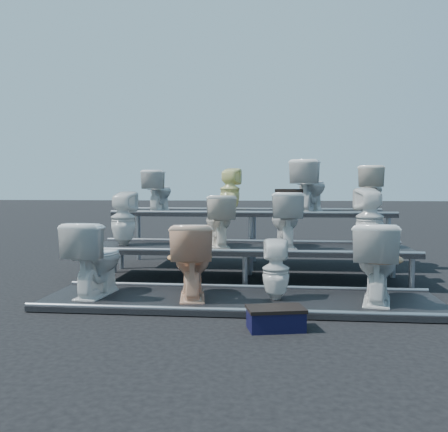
# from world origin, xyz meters

# --- Properties ---
(ground) EXTENTS (80.00, 80.00, 0.00)m
(ground) POSITION_xyz_m (0.00, 0.00, 0.00)
(ground) COLOR black
(ground) RESTS_ON ground
(tier_front) EXTENTS (4.20, 1.20, 0.06)m
(tier_front) POSITION_xyz_m (0.00, -1.30, 0.03)
(tier_front) COLOR black
(tier_front) RESTS_ON ground
(tier_mid) EXTENTS (4.20, 1.20, 0.46)m
(tier_mid) POSITION_xyz_m (0.00, 0.00, 0.23)
(tier_mid) COLOR black
(tier_mid) RESTS_ON ground
(tier_back) EXTENTS (4.20, 1.20, 0.86)m
(tier_back) POSITION_xyz_m (0.00, 1.30, 0.43)
(tier_back) COLOR black
(tier_back) RESTS_ON ground
(toilet_0) EXTENTS (0.53, 0.83, 0.81)m
(toilet_0) POSITION_xyz_m (-1.59, -1.30, 0.46)
(toilet_0) COLOR silver
(toilet_0) RESTS_ON tier_front
(toilet_1) EXTENTS (0.57, 0.85, 0.80)m
(toilet_1) POSITION_xyz_m (-0.52, -1.30, 0.46)
(toilet_1) COLOR #E9B692
(toilet_1) RESTS_ON tier_front
(toilet_2) EXTENTS (0.29, 0.30, 0.63)m
(toilet_2) POSITION_xyz_m (0.38, -1.30, 0.38)
(toilet_2) COLOR silver
(toilet_2) RESTS_ON tier_front
(toilet_3) EXTENTS (0.62, 0.88, 0.82)m
(toilet_3) POSITION_xyz_m (1.41, -1.30, 0.47)
(toilet_3) COLOR silver
(toilet_3) RESTS_ON tier_front
(toilet_4) EXTENTS (0.37, 0.37, 0.73)m
(toilet_4) POSITION_xyz_m (-1.68, 0.00, 0.82)
(toilet_4) COLOR silver
(toilet_4) RESTS_ON tier_mid
(toilet_5) EXTENTS (0.53, 0.74, 0.68)m
(toilet_5) POSITION_xyz_m (-0.38, 0.00, 0.80)
(toilet_5) COLOR silver
(toilet_5) RESTS_ON tier_mid
(toilet_6) EXTENTS (0.47, 0.74, 0.72)m
(toilet_6) POSITION_xyz_m (0.49, 0.00, 0.82)
(toilet_6) COLOR silver
(toilet_6) RESTS_ON tier_mid
(toilet_7) EXTENTS (0.41, 0.42, 0.78)m
(toilet_7) POSITION_xyz_m (1.57, 0.00, 0.85)
(toilet_7) COLOR silver
(toilet_7) RESTS_ON tier_mid
(toilet_8) EXTENTS (0.43, 0.67, 0.65)m
(toilet_8) POSITION_xyz_m (-1.51, 1.30, 1.19)
(toilet_8) COLOR silver
(toilet_8) RESTS_ON tier_back
(toilet_9) EXTENTS (0.37, 0.38, 0.69)m
(toilet_9) POSITION_xyz_m (-0.35, 1.30, 1.20)
(toilet_9) COLOR #ECEB9B
(toilet_9) RESTS_ON tier_back
(toilet_10) EXTENTS (0.68, 0.89, 0.80)m
(toilet_10) POSITION_xyz_m (0.89, 1.30, 1.26)
(toilet_10) COLOR silver
(toilet_10) RESTS_ON tier_back
(toilet_11) EXTENTS (0.50, 0.75, 0.71)m
(toilet_11) POSITION_xyz_m (1.81, 1.30, 1.21)
(toilet_11) COLOR silver
(toilet_11) RESTS_ON tier_back
(red_crate) EXTENTS (0.46, 0.38, 0.31)m
(red_crate) POSITION_xyz_m (0.59, 1.21, 1.01)
(red_crate) COLOR #9E1811
(red_crate) RESTS_ON tier_back
(step_stool) EXTENTS (0.53, 0.39, 0.17)m
(step_stool) POSITION_xyz_m (0.38, -2.23, 0.09)
(step_stool) COLOR black
(step_stool) RESTS_ON ground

